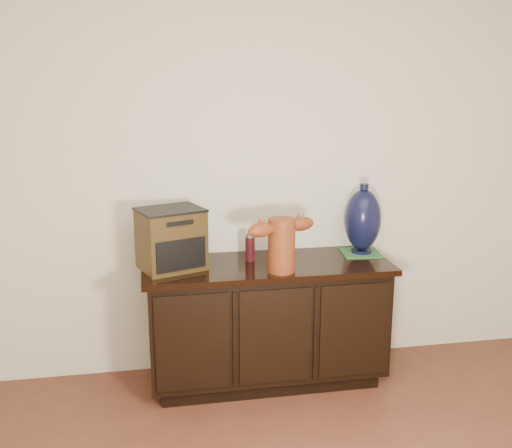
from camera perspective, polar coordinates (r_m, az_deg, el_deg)
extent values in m
plane|color=silver|center=(3.68, 0.23, 5.66)|extent=(4.50, 0.00, 4.50)
cube|color=black|center=(3.82, 0.98, -14.01)|extent=(1.29, 0.45, 0.08)
cube|color=black|center=(3.66, 1.00, -9.03)|extent=(1.40, 0.50, 0.64)
cube|color=black|center=(3.55, 1.02, -3.99)|extent=(1.46, 0.56, 0.03)
cube|color=black|center=(3.37, -6.06, -11.20)|extent=(0.41, 0.01, 0.56)
cube|color=black|center=(3.43, 1.86, -10.66)|extent=(0.41, 0.01, 0.56)
cube|color=black|center=(3.55, 9.35, -9.96)|extent=(0.41, 0.01, 0.56)
cylinder|color=brown|center=(3.35, 2.44, -2.05)|extent=(0.20, 0.20, 0.31)
cylinder|color=#45160D|center=(3.38, 2.43, -3.88)|extent=(0.20, 0.20, 0.03)
cylinder|color=#45160D|center=(3.32, 2.46, -0.35)|extent=(0.20, 0.20, 0.03)
ellipsoid|color=brown|center=(3.25, 0.51, -0.56)|extent=(0.18, 0.13, 0.08)
ellipsoid|color=brown|center=(3.39, 4.33, 0.02)|extent=(0.18, 0.13, 0.08)
cube|color=#38280E|center=(3.43, -8.09, -1.50)|extent=(0.41, 0.37, 0.34)
cube|color=black|center=(3.32, -7.14, -2.94)|extent=(0.28, 0.11, 0.17)
cube|color=black|center=(3.39, -8.19, 1.36)|extent=(0.42, 0.38, 0.01)
cube|color=#2F6936|center=(3.78, 9.93, -2.72)|extent=(0.25, 0.25, 0.01)
cylinder|color=black|center=(3.78, 10.00, -2.54)|extent=(0.12, 0.12, 0.02)
ellipsoid|color=black|center=(3.73, 10.13, 0.39)|extent=(0.24, 0.24, 0.38)
cylinder|color=black|center=(3.69, 10.26, 3.53)|extent=(0.05, 0.05, 0.04)
cylinder|color=#530E17|center=(3.56, -0.57, -2.40)|extent=(0.06, 0.06, 0.14)
cylinder|color=silver|center=(3.54, -0.58, -1.08)|extent=(0.05, 0.05, 0.02)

